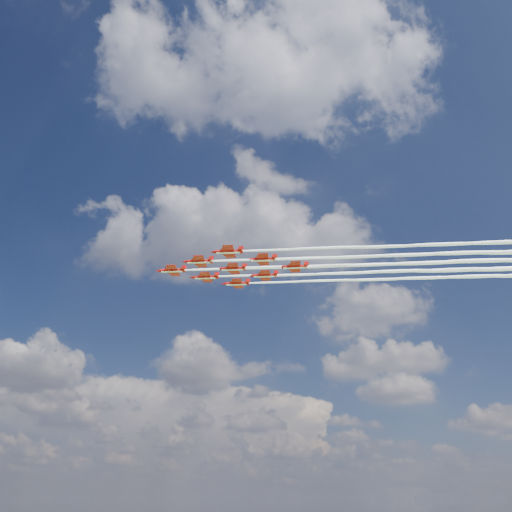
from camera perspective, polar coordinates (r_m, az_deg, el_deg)
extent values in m
cylinder|color=#A30B09|center=(166.14, -9.58, -1.63)|extent=(7.59, 1.28, 1.04)
cone|color=#A30B09|center=(167.29, -11.16, -1.67)|extent=(1.92, 1.10, 1.04)
cone|color=#A30B09|center=(165.18, -8.09, -1.60)|extent=(1.45, 0.99, 0.94)
ellipsoid|color=black|center=(166.76, -10.20, -1.52)|extent=(1.99, 0.92, 0.68)
cube|color=#A30B09|center=(166.02, -9.43, -1.65)|extent=(3.30, 8.78, 0.13)
cube|color=#A30B09|center=(165.31, -8.31, -1.60)|extent=(1.43, 3.44, 0.11)
cube|color=#A30B09|center=(165.62, -8.23, -1.33)|extent=(1.51, 0.18, 1.70)
cube|color=white|center=(165.95, -9.60, -1.78)|extent=(7.11, 1.07, 0.11)
cylinder|color=#A30B09|center=(158.56, -6.55, -0.61)|extent=(7.59, 1.28, 1.04)
cone|color=#A30B09|center=(159.47, -8.22, -0.66)|extent=(1.92, 1.10, 1.04)
cone|color=#A30B09|center=(157.83, -4.96, -0.56)|extent=(1.45, 0.99, 0.94)
ellipsoid|color=black|center=(159.09, -7.21, -0.49)|extent=(1.99, 0.92, 0.68)
cube|color=#A30B09|center=(158.46, -6.38, -0.62)|extent=(3.30, 8.78, 0.13)
cube|color=#A30B09|center=(157.94, -5.20, -0.57)|extent=(1.43, 3.44, 0.11)
cube|color=#A30B09|center=(158.27, -5.12, -0.29)|extent=(1.51, 0.18, 1.70)
cube|color=white|center=(158.36, -6.56, -0.76)|extent=(7.11, 1.07, 0.11)
cylinder|color=#A30B09|center=(169.73, -5.82, -2.42)|extent=(7.59, 1.28, 1.04)
cone|color=#A30B09|center=(170.58, -7.38, -2.45)|extent=(1.92, 1.10, 1.04)
cone|color=#A30B09|center=(169.05, -4.33, -2.38)|extent=(1.45, 0.99, 0.94)
ellipsoid|color=black|center=(170.22, -6.44, -2.30)|extent=(1.99, 0.92, 0.68)
cube|color=#A30B09|center=(169.63, -5.66, -2.43)|extent=(3.30, 8.78, 0.13)
cube|color=#A30B09|center=(169.14, -4.56, -2.39)|extent=(1.43, 3.44, 0.11)
cube|color=#A30B09|center=(169.45, -4.48, -2.12)|extent=(1.51, 0.18, 1.70)
cube|color=white|center=(169.54, -5.83, -2.56)|extent=(7.11, 1.07, 0.11)
cylinder|color=#A30B09|center=(151.53, -3.22, 0.52)|extent=(7.59, 1.28, 1.04)
cone|color=#A30B09|center=(152.17, -4.99, 0.46)|extent=(1.92, 1.10, 1.04)
cone|color=#A30B09|center=(151.06, -1.55, 0.57)|extent=(1.45, 0.99, 0.94)
ellipsoid|color=black|center=(151.96, -3.93, 0.64)|extent=(1.99, 0.92, 0.68)
cube|color=#A30B09|center=(151.45, -3.05, 0.51)|extent=(3.30, 8.78, 0.13)
cube|color=#A30B09|center=(151.12, -1.80, 0.56)|extent=(1.43, 3.44, 0.11)
cube|color=#A30B09|center=(151.49, -1.73, 0.85)|extent=(1.51, 0.18, 1.70)
cube|color=white|center=(151.32, -3.23, 0.36)|extent=(7.11, 1.07, 0.11)
cylinder|color=#A30B09|center=(162.70, -2.69, -1.45)|extent=(7.59, 1.28, 1.04)
cone|color=#A30B09|center=(163.29, -4.33, -1.49)|extent=(1.92, 1.10, 1.04)
cone|color=#A30B09|center=(162.26, -1.13, -1.40)|extent=(1.45, 0.99, 0.94)
ellipsoid|color=black|center=(163.10, -3.34, -1.33)|extent=(1.99, 0.92, 0.68)
cube|color=#A30B09|center=(162.62, -2.52, -1.46)|extent=(3.30, 8.78, 0.13)
cube|color=#A30B09|center=(162.32, -1.36, -1.41)|extent=(1.43, 3.44, 0.11)
cube|color=#A30B09|center=(162.66, -1.29, -1.13)|extent=(1.51, 0.18, 1.70)
cube|color=white|center=(162.50, -2.69, -1.60)|extent=(7.11, 1.07, 0.11)
cylinder|color=#A30B09|center=(174.04, -2.22, -3.15)|extent=(7.59, 1.28, 1.04)
cone|color=#A30B09|center=(174.60, -3.76, -3.19)|extent=(1.92, 1.10, 1.04)
cone|color=#A30B09|center=(173.63, -0.76, -3.12)|extent=(1.45, 0.99, 0.94)
ellipsoid|color=black|center=(174.41, -2.84, -3.04)|extent=(1.99, 0.92, 0.68)
cube|color=#A30B09|center=(173.97, -2.07, -3.16)|extent=(3.30, 8.78, 0.13)
cube|color=#A30B09|center=(173.69, -0.98, -3.12)|extent=(1.43, 3.44, 0.11)
cube|color=#A30B09|center=(174.00, -0.91, -2.86)|extent=(1.51, 0.18, 1.70)
cube|color=white|center=(173.86, -2.22, -3.30)|extent=(7.11, 1.07, 0.11)
cylinder|color=#A30B09|center=(156.24, 0.71, -0.39)|extent=(7.59, 1.28, 1.04)
cone|color=#A30B09|center=(156.56, -1.01, -0.44)|extent=(1.92, 1.10, 1.04)
cone|color=#A30B09|center=(156.08, 2.34, -0.34)|extent=(1.45, 0.99, 0.94)
ellipsoid|color=black|center=(156.54, 0.02, -0.27)|extent=(1.99, 0.92, 0.68)
cube|color=#A30B09|center=(156.20, 0.88, -0.40)|extent=(3.30, 8.78, 0.13)
cube|color=#A30B09|center=(156.09, 2.10, -0.34)|extent=(1.43, 3.44, 0.11)
cube|color=#A30B09|center=(156.46, 2.16, -0.06)|extent=(1.51, 0.18, 1.70)
cube|color=white|center=(156.04, 0.71, -0.54)|extent=(7.11, 1.07, 0.11)
cylinder|color=#A30B09|center=(167.56, 0.97, -2.23)|extent=(7.59, 1.28, 1.04)
cone|color=#A30B09|center=(167.86, -0.64, -2.28)|extent=(1.92, 1.10, 1.04)
cone|color=#A30B09|center=(167.40, 2.49, -2.19)|extent=(1.45, 0.99, 0.94)
ellipsoid|color=black|center=(167.84, 0.32, -2.12)|extent=(1.99, 0.92, 0.68)
cube|color=#A30B09|center=(167.52, 1.13, -2.24)|extent=(3.30, 8.78, 0.13)
cube|color=#A30B09|center=(167.42, 2.26, -2.19)|extent=(1.43, 3.44, 0.11)
cube|color=#A30B09|center=(167.76, 2.32, -1.93)|extent=(1.51, 0.18, 1.70)
cube|color=white|center=(167.37, 0.97, -2.38)|extent=(7.11, 1.07, 0.11)
cylinder|color=#A30B09|center=(161.69, 4.40, -1.23)|extent=(7.59, 1.28, 1.04)
cone|color=#A30B09|center=(161.70, 2.73, -1.28)|extent=(1.92, 1.10, 1.04)
cone|color=#A30B09|center=(161.80, 5.97, -1.18)|extent=(1.45, 0.99, 0.94)
ellipsoid|color=black|center=(161.85, 3.73, -1.12)|extent=(1.99, 0.92, 0.68)
cube|color=#A30B09|center=(161.67, 4.57, -1.24)|extent=(3.30, 8.78, 0.13)
cube|color=#A30B09|center=(161.78, 5.74, -1.19)|extent=(1.43, 3.44, 0.11)
cube|color=#A30B09|center=(162.14, 5.79, -0.91)|extent=(1.51, 0.18, 1.70)
cube|color=white|center=(161.49, 4.40, -1.38)|extent=(7.11, 1.07, 0.11)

